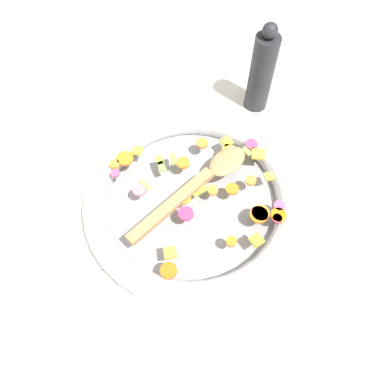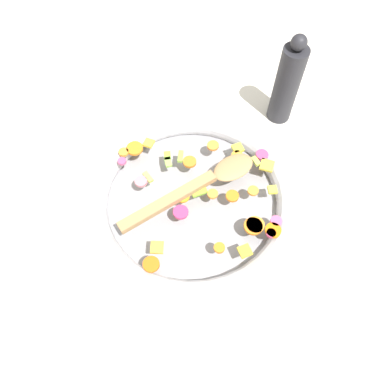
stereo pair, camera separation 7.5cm
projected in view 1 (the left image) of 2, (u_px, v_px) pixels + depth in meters
name	position (u px, v px, depth m)	size (l,w,h in m)	color
ground_plane	(192.00, 204.00, 0.79)	(4.00, 4.00, 0.00)	silver
skillet	(192.00, 199.00, 0.77)	(0.45, 0.45, 0.05)	gray
chopped_vegetables	(208.00, 188.00, 0.75)	(0.35, 0.34, 0.01)	orange
wooden_spoon	(201.00, 181.00, 0.74)	(0.30, 0.06, 0.01)	#A87F51
pepper_mill	(262.00, 72.00, 0.84)	(0.06, 0.06, 0.23)	#232328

